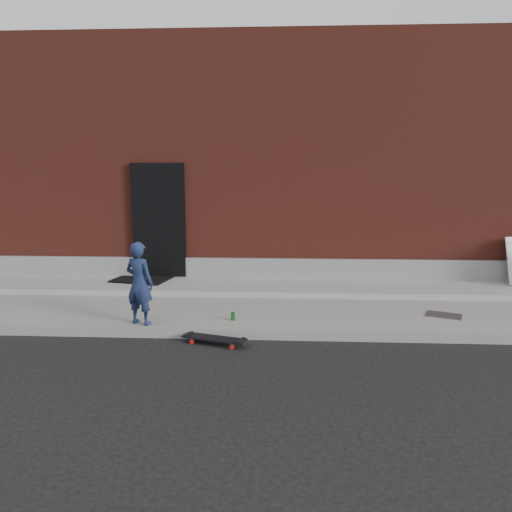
{
  "coord_description": "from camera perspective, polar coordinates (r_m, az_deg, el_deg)",
  "views": [
    {
      "loc": [
        -0.14,
        -6.78,
        2.41
      ],
      "look_at": [
        -0.55,
        0.8,
        1.08
      ],
      "focal_mm": 35.0,
      "sensor_mm": 36.0,
      "label": 1
    }
  ],
  "objects": [
    {
      "name": "sidewalk",
      "position": [
        8.61,
        3.93,
        -5.81
      ],
      "size": [
        20.0,
        3.0,
        0.15
      ],
      "primitive_type": "cube",
      "color": "slate",
      "rests_on": "ground"
    },
    {
      "name": "doormat",
      "position": [
        10.11,
        -12.84,
        -2.56
      ],
      "size": [
        1.19,
        1.04,
        0.03
      ],
      "primitive_type": "cube",
      "rotation": [
        0.0,
        0.0,
        -0.21
      ],
      "color": "black",
      "rests_on": "apron"
    },
    {
      "name": "apron",
      "position": [
        9.45,
        3.87,
        -3.6
      ],
      "size": [
        20.0,
        1.2,
        0.1
      ],
      "primitive_type": "cube",
      "color": "gray",
      "rests_on": "sidewalk"
    },
    {
      "name": "child",
      "position": [
        7.47,
        -13.17,
        -3.04
      ],
      "size": [
        0.52,
        0.44,
        1.23
      ],
      "primitive_type": "imported",
      "rotation": [
        0.0,
        0.0,
        2.77
      ],
      "color": "#1A264B",
      "rests_on": "sidewalk"
    },
    {
      "name": "soda_can",
      "position": [
        7.6,
        -2.66,
        -6.91
      ],
      "size": [
        0.08,
        0.08,
        0.12
      ],
      "primitive_type": "cylinder",
      "rotation": [
        0.0,
        0.0,
        -0.38
      ],
      "color": "#1A8228",
      "rests_on": "sidewalk"
    },
    {
      "name": "utility_plate",
      "position": [
        8.36,
        20.69,
        -6.35
      ],
      "size": [
        0.61,
        0.51,
        0.02
      ],
      "primitive_type": "cube",
      "rotation": [
        0.0,
        0.0,
        -0.39
      ],
      "color": "#4F4E53",
      "rests_on": "sidewalk"
    },
    {
      "name": "ground",
      "position": [
        7.2,
        4.09,
        -9.63
      ],
      "size": [
        80.0,
        80.0,
        0.0
      ],
      "primitive_type": "plane",
      "color": "black",
      "rests_on": "ground"
    },
    {
      "name": "building",
      "position": [
        13.78,
        3.73,
        10.29
      ],
      "size": [
        20.0,
        8.1,
        5.0
      ],
      "color": "maroon",
      "rests_on": "ground"
    },
    {
      "name": "skateboard",
      "position": [
        7.04,
        -4.78,
        -9.42
      ],
      "size": [
        0.9,
        0.47,
        0.1
      ],
      "color": "red",
      "rests_on": "ground"
    }
  ]
}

